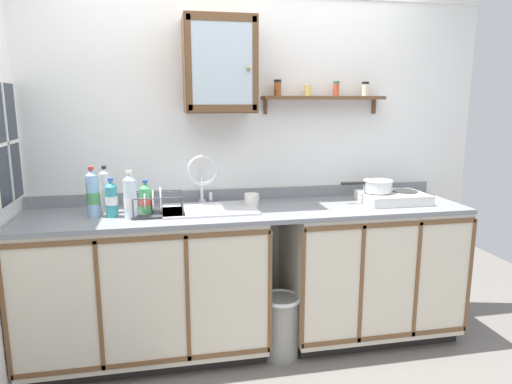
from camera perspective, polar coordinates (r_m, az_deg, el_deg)
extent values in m
plane|color=slate|center=(2.98, 1.09, -22.46)|extent=(5.90, 5.90, 0.00)
cube|color=white|center=(3.27, -1.76, 3.32)|extent=(3.50, 0.05, 2.41)
cube|color=black|center=(3.32, -13.06, -18.23)|extent=(1.46, 0.54, 0.08)
cube|color=beige|center=(3.09, -13.46, -10.92)|extent=(1.49, 0.60, 0.85)
cube|color=brown|center=(2.67, -14.04, -5.67)|extent=(1.49, 0.01, 0.03)
cube|color=brown|center=(2.98, -13.30, -19.88)|extent=(1.49, 0.01, 0.03)
cube|color=brown|center=(2.94, -28.73, -13.23)|extent=(0.02, 0.01, 0.79)
cube|color=brown|center=(2.83, -18.82, -13.35)|extent=(0.02, 0.01, 0.79)
cube|color=brown|center=(2.80, -8.45, -13.06)|extent=(0.02, 0.01, 0.79)
cube|color=brown|center=(2.87, 1.75, -12.38)|extent=(0.02, 0.01, 0.79)
cube|color=black|center=(3.59, 13.23, -15.78)|extent=(1.14, 0.54, 0.08)
cube|color=beige|center=(3.38, 13.80, -8.93)|extent=(1.16, 0.60, 0.85)
cube|color=brown|center=(3.01, 16.61, -3.89)|extent=(1.16, 0.01, 0.03)
cube|color=brown|center=(3.29, 15.83, -16.87)|extent=(1.16, 0.01, 0.03)
cube|color=brown|center=(2.92, 5.84, -11.99)|extent=(0.02, 0.01, 0.79)
cube|color=brown|center=(3.05, 12.93, -11.18)|extent=(0.02, 0.01, 0.79)
cube|color=brown|center=(3.22, 19.31, -10.31)|extent=(0.02, 0.01, 0.79)
cube|color=brown|center=(3.43, 24.95, -9.42)|extent=(0.02, 0.01, 0.79)
cube|color=gray|center=(3.00, -0.67, -2.38)|extent=(2.86, 0.63, 0.03)
cube|color=gray|center=(3.27, -1.63, -0.26)|extent=(2.86, 0.02, 0.08)
cube|color=silver|center=(2.98, -5.74, -2.13)|extent=(0.59, 0.39, 0.01)
cube|color=slate|center=(3.01, -5.69, -4.77)|extent=(0.51, 0.32, 0.01)
cube|color=slate|center=(3.15, -6.02, -2.82)|extent=(0.51, 0.01, 0.14)
cube|color=slate|center=(2.84, -5.38, -4.39)|extent=(0.51, 0.01, 0.14)
cylinder|color=#4C4C51|center=(3.01, -5.69, -4.81)|extent=(0.04, 0.04, 0.01)
cylinder|color=silver|center=(3.18, -6.67, -1.16)|extent=(0.05, 0.05, 0.02)
cylinder|color=silver|center=(3.16, -6.72, 0.98)|extent=(0.02, 0.02, 0.22)
torus|color=silver|center=(3.05, -6.62, 2.68)|extent=(0.20, 0.02, 0.20)
cylinder|color=silver|center=(3.18, -5.61, -0.53)|extent=(0.02, 0.02, 0.06)
cube|color=silver|center=(3.31, 16.56, -0.67)|extent=(0.43, 0.33, 0.07)
cylinder|color=#2D2D2D|center=(3.28, 14.79, -0.04)|extent=(0.17, 0.17, 0.01)
cylinder|color=#2D2D2D|center=(3.38, 17.95, 0.09)|extent=(0.17, 0.17, 0.01)
cylinder|color=black|center=(3.14, 16.17, -1.31)|extent=(0.03, 0.02, 0.03)
cylinder|color=black|center=(3.24, 19.42, -1.13)|extent=(0.03, 0.02, 0.03)
cylinder|color=silver|center=(3.27, 14.83, 0.68)|extent=(0.19, 0.19, 0.08)
torus|color=silver|center=(3.27, 14.86, 1.35)|extent=(0.20, 0.20, 0.01)
cylinder|color=black|center=(3.20, 11.91, 1.07)|extent=(0.17, 0.03, 0.02)
cylinder|color=teal|center=(2.91, -17.42, -1.15)|extent=(0.07, 0.07, 0.19)
cone|color=teal|center=(2.89, -17.55, 0.96)|extent=(0.07, 0.07, 0.03)
cylinder|color=#2D59B2|center=(2.88, -17.58, 1.47)|extent=(0.03, 0.03, 0.02)
cylinder|color=white|center=(2.91, -17.43, -0.99)|extent=(0.07, 0.07, 0.05)
cylinder|color=#4CB266|center=(2.90, -13.44, -1.15)|extent=(0.07, 0.07, 0.17)
cone|color=#4CB266|center=(2.88, -13.53, 0.78)|extent=(0.07, 0.07, 0.03)
cylinder|color=#2D59B2|center=(2.88, -13.56, 1.29)|extent=(0.03, 0.03, 0.02)
cylinder|color=#D84C3F|center=(2.90, -13.45, -1.11)|extent=(0.07, 0.07, 0.05)
cylinder|color=white|center=(3.03, -18.13, -0.11)|extent=(0.06, 0.06, 0.25)
cone|color=white|center=(3.00, -18.29, 2.47)|extent=(0.06, 0.06, 0.03)
cylinder|color=#262626|center=(3.00, -18.32, 2.92)|extent=(0.03, 0.03, 0.02)
cylinder|color=white|center=(3.03, -18.14, -0.07)|extent=(0.06, 0.06, 0.07)
cylinder|color=#8CB7E0|center=(2.95, -19.54, -0.46)|extent=(0.07, 0.07, 0.25)
cone|color=#8CB7E0|center=(2.92, -19.73, 2.27)|extent=(0.07, 0.07, 0.03)
cylinder|color=red|center=(2.92, -19.76, 2.78)|extent=(0.03, 0.03, 0.02)
cylinder|color=#4C9959|center=(2.95, -19.53, -0.72)|extent=(0.07, 0.07, 0.07)
cylinder|color=silver|center=(2.83, -15.29, -0.86)|extent=(0.08, 0.08, 0.23)
cone|color=silver|center=(2.81, -15.43, 1.81)|extent=(0.07, 0.07, 0.03)
cylinder|color=white|center=(2.81, -15.46, 2.36)|extent=(0.03, 0.03, 0.02)
cylinder|color=white|center=(2.84, -15.26, -1.28)|extent=(0.08, 0.08, 0.07)
cube|color=#333338|center=(2.92, -11.94, -2.55)|extent=(0.31, 0.26, 0.01)
cylinder|color=#4C4F54|center=(2.80, -14.97, -2.01)|extent=(0.01, 0.01, 0.11)
cylinder|color=#4C4F54|center=(2.80, -9.04, -1.78)|extent=(0.01, 0.01, 0.11)
cylinder|color=#4C4F54|center=(3.03, -14.71, -0.99)|extent=(0.01, 0.01, 0.11)
cylinder|color=#4C4F54|center=(3.03, -9.25, -0.77)|extent=(0.01, 0.01, 0.11)
cylinder|color=#4C4F54|center=(2.78, -12.05, -0.77)|extent=(0.29, 0.01, 0.01)
cylinder|color=#4C4F54|center=(3.02, -12.02, 0.16)|extent=(0.29, 0.01, 0.01)
cylinder|color=white|center=(2.91, -13.55, -1.06)|extent=(0.01, 0.14, 0.14)
cylinder|color=white|center=(2.91, -12.63, -1.03)|extent=(0.01, 0.13, 0.13)
cylinder|color=white|center=(2.91, -11.70, -0.99)|extent=(0.01, 0.16, 0.16)
cylinder|color=white|center=(3.06, -0.56, -0.98)|extent=(0.09, 0.09, 0.09)
torus|color=white|center=(3.10, 0.05, -0.74)|extent=(0.05, 0.05, 0.06)
cube|color=brown|center=(3.04, -4.57, 15.34)|extent=(0.45, 0.30, 0.59)
cube|color=silver|center=(2.89, -4.18, 15.56)|extent=(0.37, 0.01, 0.49)
cube|color=brown|center=(2.87, -8.33, 15.51)|extent=(0.04, 0.01, 0.56)
cube|color=brown|center=(2.92, -0.09, 15.54)|extent=(0.04, 0.01, 0.56)
cube|color=brown|center=(2.92, -4.25, 20.79)|extent=(0.42, 0.01, 0.05)
cube|color=brown|center=(2.88, -4.10, 10.27)|extent=(0.42, 0.01, 0.05)
sphere|color=olive|center=(2.90, -0.93, 14.99)|extent=(0.02, 0.02, 0.02)
cube|color=brown|center=(3.28, 8.38, 11.46)|extent=(0.86, 0.14, 0.02)
cube|color=brown|center=(3.23, 1.17, 10.48)|extent=(0.02, 0.03, 0.10)
cube|color=brown|center=(3.49, 14.36, 10.20)|extent=(0.02, 0.03, 0.10)
cylinder|color=brown|center=(3.19, 2.69, 12.61)|extent=(0.05, 0.05, 0.09)
cylinder|color=black|center=(3.19, 2.70, 13.58)|extent=(0.05, 0.05, 0.02)
cylinder|color=#E0C659|center=(3.25, 6.43, 12.37)|extent=(0.04, 0.04, 0.07)
cylinder|color=white|center=(3.25, 6.44, 13.16)|extent=(0.04, 0.04, 0.02)
cylinder|color=#CC4C33|center=(3.32, 9.89, 12.35)|extent=(0.04, 0.04, 0.08)
cylinder|color=#33723F|center=(3.32, 9.92, 13.22)|extent=(0.04, 0.04, 0.02)
cylinder|color=silver|center=(3.39, 13.35, 12.17)|extent=(0.05, 0.05, 0.08)
cylinder|color=black|center=(3.39, 13.39, 13.00)|extent=(0.05, 0.05, 0.02)
cube|color=#262D38|center=(2.95, -29.13, 5.08)|extent=(0.01, 0.67, 0.69)
cube|color=white|center=(3.07, -28.37, 5.33)|extent=(0.01, 0.02, 0.69)
cube|color=white|center=(2.95, -29.02, 5.09)|extent=(0.01, 0.67, 0.02)
cylinder|color=gray|center=(3.14, 3.06, -16.34)|extent=(0.24, 0.24, 0.40)
torus|color=white|center=(3.05, 3.10, -12.98)|extent=(0.27, 0.27, 0.02)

